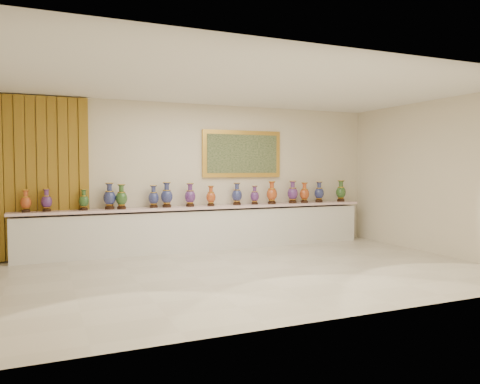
# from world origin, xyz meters

# --- Properties ---
(ground) EXTENTS (8.00, 8.00, 0.00)m
(ground) POSITION_xyz_m (0.00, 0.00, 0.00)
(ground) COLOR beige
(ground) RESTS_ON ground
(room) EXTENTS (8.00, 8.00, 8.00)m
(room) POSITION_xyz_m (-2.39, 2.44, 1.58)
(room) COLOR beige
(room) RESTS_ON ground
(counter) EXTENTS (7.28, 0.48, 0.90)m
(counter) POSITION_xyz_m (0.00, 2.27, 0.44)
(counter) COLOR white
(counter) RESTS_ON ground
(vase_0) EXTENTS (0.22, 0.22, 0.40)m
(vase_0) POSITION_xyz_m (-3.31, 2.24, 1.08)
(vase_0) COLOR black
(vase_0) RESTS_ON counter
(vase_1) EXTENTS (0.23, 0.23, 0.41)m
(vase_1) POSITION_xyz_m (-2.97, 2.27, 1.08)
(vase_1) COLOR black
(vase_1) RESTS_ON counter
(vase_2) EXTENTS (0.22, 0.22, 0.39)m
(vase_2) POSITION_xyz_m (-2.33, 2.26, 1.08)
(vase_2) COLOR black
(vase_2) RESTS_ON counter
(vase_3) EXTENTS (0.28, 0.28, 0.50)m
(vase_3) POSITION_xyz_m (-1.87, 2.27, 1.12)
(vase_3) COLOR black
(vase_3) RESTS_ON counter
(vase_4) EXTENTS (0.28, 0.28, 0.47)m
(vase_4) POSITION_xyz_m (-1.65, 2.22, 1.11)
(vase_4) COLOR black
(vase_4) RESTS_ON counter
(vase_5) EXTENTS (0.23, 0.23, 0.44)m
(vase_5) POSITION_xyz_m (-1.03, 2.28, 1.10)
(vase_5) COLOR black
(vase_5) RESTS_ON counter
(vase_6) EXTENTS (0.25, 0.25, 0.50)m
(vase_6) POSITION_xyz_m (-0.77, 2.27, 1.12)
(vase_6) COLOR black
(vase_6) RESTS_ON counter
(vase_7) EXTENTS (0.23, 0.23, 0.47)m
(vase_7) POSITION_xyz_m (-0.29, 2.25, 1.11)
(vase_7) COLOR black
(vase_7) RESTS_ON counter
(vase_8) EXTENTS (0.23, 0.23, 0.42)m
(vase_8) POSITION_xyz_m (0.14, 2.23, 1.09)
(vase_8) COLOR black
(vase_8) RESTS_ON counter
(vase_9) EXTENTS (0.24, 0.24, 0.47)m
(vase_9) POSITION_xyz_m (0.75, 2.28, 1.11)
(vase_9) COLOR black
(vase_9) RESTS_ON counter
(vase_10) EXTENTS (0.24, 0.24, 0.40)m
(vase_10) POSITION_xyz_m (1.15, 2.26, 1.08)
(vase_10) COLOR black
(vase_10) RESTS_ON counter
(vase_11) EXTENTS (0.27, 0.27, 0.49)m
(vase_11) POSITION_xyz_m (1.53, 2.21, 1.12)
(vase_11) COLOR black
(vase_11) RESTS_ON counter
(vase_12) EXTENTS (0.28, 0.28, 0.49)m
(vase_12) POSITION_xyz_m (2.07, 2.25, 1.12)
(vase_12) COLOR black
(vase_12) RESTS_ON counter
(vase_13) EXTENTS (0.25, 0.25, 0.45)m
(vase_13) POSITION_xyz_m (2.37, 2.24, 1.10)
(vase_13) COLOR black
(vase_13) RESTS_ON counter
(vase_14) EXTENTS (0.28, 0.28, 0.47)m
(vase_14) POSITION_xyz_m (2.78, 2.28, 1.11)
(vase_14) COLOR black
(vase_14) RESTS_ON counter
(vase_15) EXTENTS (0.27, 0.27, 0.49)m
(vase_15) POSITION_xyz_m (3.34, 2.24, 1.12)
(vase_15) COLOR black
(vase_15) RESTS_ON counter
(label_card) EXTENTS (0.10, 0.06, 0.00)m
(label_card) POSITION_xyz_m (-1.06, 2.13, 0.90)
(label_card) COLOR white
(label_card) RESTS_ON counter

